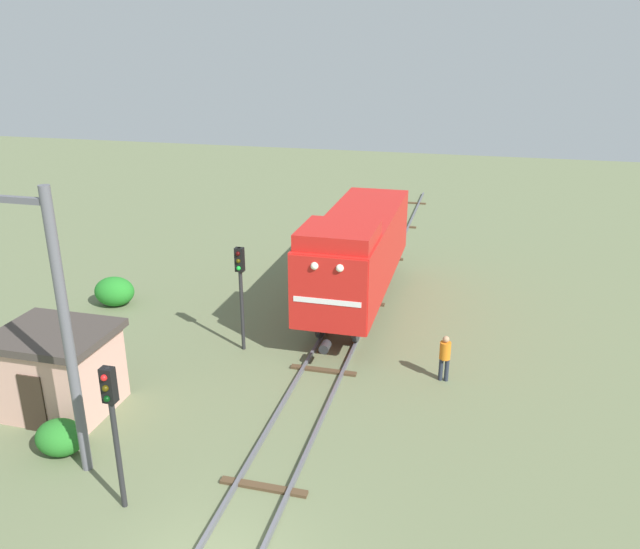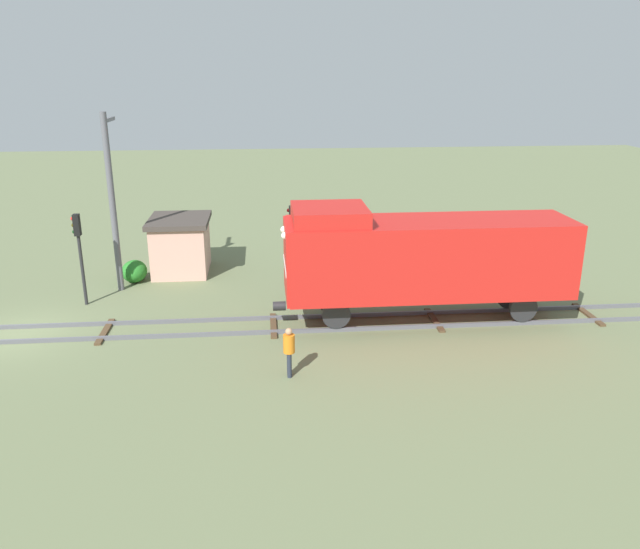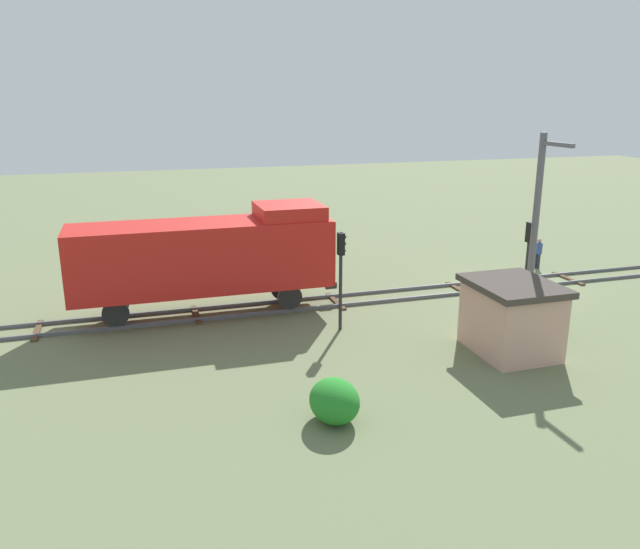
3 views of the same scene
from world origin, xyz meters
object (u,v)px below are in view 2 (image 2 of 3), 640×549
traffic_signal_near (79,242)px  traffic_signal_mid (292,234)px  locomotive (423,255)px  catenary_mast (112,199)px  worker_by_signal (289,348)px  relay_hut (181,245)px

traffic_signal_near → traffic_signal_mid: traffic_signal_mid is taller
locomotive → catenary_mast: size_ratio=1.46×
locomotive → catenary_mast: bearing=-111.7°
traffic_signal_mid → worker_by_signal: (7.60, -0.49, -1.85)m
worker_by_signal → catenary_mast: (-9.26, -7.33, 3.22)m
catenary_mast → traffic_signal_mid: bearing=78.0°
worker_by_signal → catenary_mast: bearing=12.3°
traffic_signal_near → worker_by_signal: 11.36m
traffic_signal_near → worker_by_signal: size_ratio=2.33×
locomotive → traffic_signal_near: size_ratio=2.93×
worker_by_signal → catenary_mast: 12.24m
traffic_signal_mid → relay_hut: 6.88m
worker_by_signal → relay_hut: bearing=-3.6°
locomotive → worker_by_signal: locomotive is taller
traffic_signal_mid → worker_by_signal: traffic_signal_mid is taller
worker_by_signal → catenary_mast: size_ratio=0.21×
locomotive → traffic_signal_mid: size_ratio=2.83×
locomotive → traffic_signal_near: locomotive is taller
traffic_signal_near → worker_by_signal: (7.40, 8.43, -1.77)m
worker_by_signal → locomotive: bearing=-78.3°
locomotive → relay_hut: bearing=-126.2°
locomotive → worker_by_signal: bearing=-52.2°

